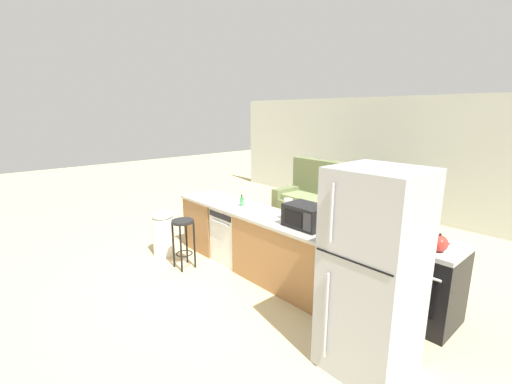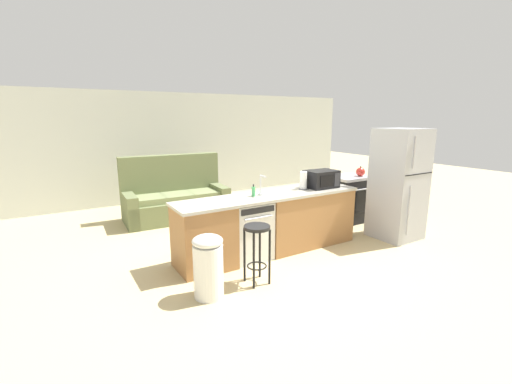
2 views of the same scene
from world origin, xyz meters
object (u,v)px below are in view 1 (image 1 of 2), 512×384
Objects in this scene: soap_bottle at (242,201)px; couch at (323,204)px; bar_stool at (183,233)px; kettle at (439,243)px; stove_range at (422,282)px; paper_towel_roll at (288,210)px; trash_bin at (163,232)px; refrigerator at (373,273)px; dishwasher at (236,234)px; microwave at (306,216)px.

soap_bottle is 0.09× the size of couch.
kettle is at bearing 20.87° from bar_stool.
paper_towel_roll is at bearing -161.97° from stove_range.
refrigerator is at bearing 3.15° from trash_bin.
soap_bottle is at bearing -171.53° from kettle.
kettle is (1.72, 0.38, -0.05)m from paper_towel_roll.
dishwasher reaches higher than bar_stool.
stove_range is at bearing 11.84° from soap_bottle.
dishwasher is 2.86m from kettle.
refrigerator is 2.49× the size of trash_bin.
couch is (0.05, 3.27, -0.14)m from bar_stool.
refrigerator is 6.53× the size of paper_towel_roll.
soap_bottle is 0.24× the size of trash_bin.
paper_towel_roll reaches higher than dishwasher.
stove_range is 5.11× the size of soap_bottle.
soap_bottle is at bearing -179.12° from paper_towel_roll.
paper_towel_roll is 2.24m from trash_bin.
kettle reaches higher than soap_bottle.
microwave is at bearing -7.45° from paper_towel_roll.
trash_bin is (-3.54, -1.29, -0.07)m from stove_range.
couch reaches higher than bar_stool.
soap_bottle reaches higher than dishwasher.
dishwasher is 4.10× the size of kettle.
paper_towel_roll is at bearing 30.40° from bar_stool.
paper_towel_roll is (1.05, 0.04, 0.62)m from dishwasher.
paper_towel_roll is at bearing -167.55° from kettle.
bar_stool is 1.00× the size of trash_bin.
refrigerator reaches higher than dishwasher.
kettle is at bearing 8.68° from dishwasher.
microwave is 2.84× the size of soap_bottle.
couch is at bearing 145.05° from kettle.
soap_bottle is 2.59m from couch.
dishwasher is at bearing -84.50° from couch.
refrigerator reaches higher than bar_stool.
stove_range is 3.17m from bar_stool.
soap_bottle is (-0.93, -0.01, -0.07)m from paper_towel_roll.
microwave reaches higher than trash_bin.
stove_range is at bearing 11.91° from dishwasher.
trash_bin is (-1.06, -0.77, -0.59)m from soap_bottle.
bar_stool is at bearing -0.12° from trash_bin.
refrigerator is 3.59m from trash_bin.
trash_bin is at bearing -162.54° from kettle.
microwave is 0.25× the size of couch.
stove_range is 3.19× the size of paper_towel_roll.
kettle is 3.31m from bar_stool.
dishwasher is 1.68× the size of microwave.
bar_stool is at bearing -156.10° from microwave.
stove_range is 1.74m from paper_towel_roll.
soap_bottle is (-2.48, 0.58, 0.05)m from refrigerator.
microwave is 2.53m from trash_bin.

